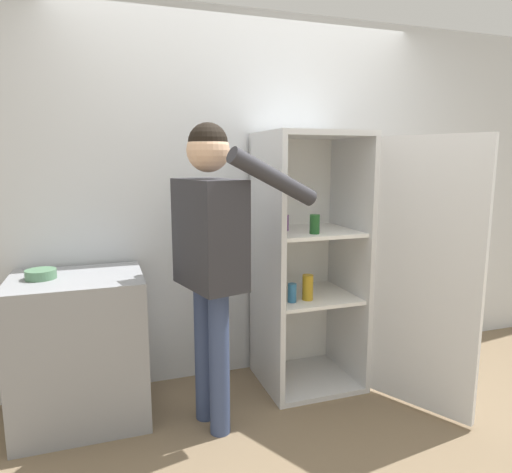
% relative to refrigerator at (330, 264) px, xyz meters
% --- Properties ---
extents(ground_plane, '(12.00, 12.00, 0.00)m').
position_rel_refrigerator_xyz_m(ground_plane, '(-0.46, -0.54, -0.86)').
color(ground_plane, '#7A664C').
extents(wall_back, '(7.00, 0.06, 2.55)m').
position_rel_refrigerator_xyz_m(wall_back, '(-0.46, 0.44, 0.41)').
color(wall_back, silver).
rests_on(wall_back, ground_plane).
extents(refrigerator, '(0.99, 1.19, 1.73)m').
position_rel_refrigerator_xyz_m(refrigerator, '(0.00, 0.00, 0.00)').
color(refrigerator, silver).
rests_on(refrigerator, ground_plane).
extents(person, '(0.77, 0.59, 1.75)m').
position_rel_refrigerator_xyz_m(person, '(-0.87, -0.23, 0.25)').
color(person, '#384770').
rests_on(person, ground_plane).
extents(counter, '(0.75, 0.60, 0.88)m').
position_rel_refrigerator_xyz_m(counter, '(-1.60, 0.09, -0.42)').
color(counter, gray).
rests_on(counter, ground_plane).
extents(bowl, '(0.17, 0.17, 0.05)m').
position_rel_refrigerator_xyz_m(bowl, '(-1.78, 0.10, 0.05)').
color(bowl, '#517F5B').
rests_on(bowl, counter).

